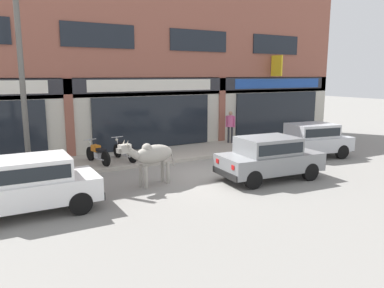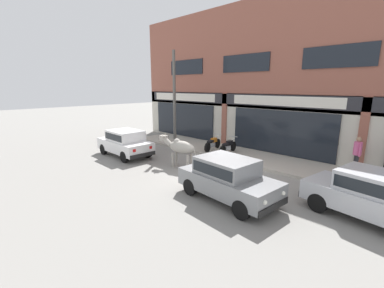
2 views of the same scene
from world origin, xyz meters
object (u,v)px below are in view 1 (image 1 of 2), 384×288
object	(u,v)px
car_0	(310,139)
car_3	(29,183)
cow	(152,155)
utility_pole	(23,90)
motorcycle_1	(125,151)
motorcycle_0	(98,154)
pedestrian	(230,123)
car_1	(269,156)

from	to	relation	value
car_0	car_3	size ratio (longest dim) A/B	1.04
cow	utility_pole	distance (m)	4.73
cow	motorcycle_1	world-z (taller)	cow
motorcycle_0	utility_pole	world-z (taller)	utility_pole
motorcycle_0	motorcycle_1	xyz separation A→B (m)	(1.10, 0.03, 0.00)
car_0	motorcycle_1	world-z (taller)	car_0
car_3	pedestrian	xyz separation A→B (m)	(10.01, 5.20, 0.30)
car_0	car_1	bearing A→B (deg)	-155.49
car_0	car_1	world-z (taller)	same
cow	motorcycle_0	size ratio (longest dim) A/B	1.18
car_0	motorcycle_1	bearing A→B (deg)	157.94
motorcycle_1	pedestrian	xyz separation A→B (m)	(5.99, 1.08, 0.60)
car_1	motorcycle_1	bearing A→B (deg)	126.18
car_3	motorcycle_0	bearing A→B (deg)	54.39
cow	car_1	bearing A→B (deg)	-19.01
utility_pole	car_3	bearing A→B (deg)	-96.47
utility_pole	car_0	bearing A→B (deg)	-11.44
car_1	motorcycle_0	bearing A→B (deg)	134.18
car_1	motorcycle_0	xyz separation A→B (m)	(-4.55, 4.68, -0.30)
cow	pedestrian	world-z (taller)	pedestrian
car_0	car_3	world-z (taller)	same
motorcycle_0	motorcycle_1	size ratio (longest dim) A/B	0.99
motorcycle_1	pedestrian	distance (m)	6.11
car_3	motorcycle_1	world-z (taller)	car_3
car_3	utility_pole	xyz separation A→B (m)	(0.38, 3.37, 2.22)
car_3	car_1	bearing A→B (deg)	-4.56
car_0	pedestrian	bearing A→B (deg)	107.94
pedestrian	motorcycle_0	bearing A→B (deg)	-171.05
motorcycle_0	pedestrian	distance (m)	7.20
car_3	motorcycle_0	size ratio (longest dim) A/B	2.03
cow	car_3	distance (m)	3.79
car_1	cow	bearing A→B (deg)	160.99
motorcycle_1	utility_pole	world-z (taller)	utility_pole
car_1	utility_pole	size ratio (longest dim) A/B	0.64
car_3	utility_pole	size ratio (longest dim) A/B	0.63
utility_pole	motorcycle_1	bearing A→B (deg)	11.51
cow	car_1	world-z (taller)	cow
cow	utility_pole	world-z (taller)	utility_pole
car_1	motorcycle_1	distance (m)	5.84
motorcycle_1	utility_pole	distance (m)	4.49
motorcycle_0	motorcycle_1	world-z (taller)	same
car_0	pedestrian	xyz separation A→B (m)	(-1.31, 4.04, 0.30)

